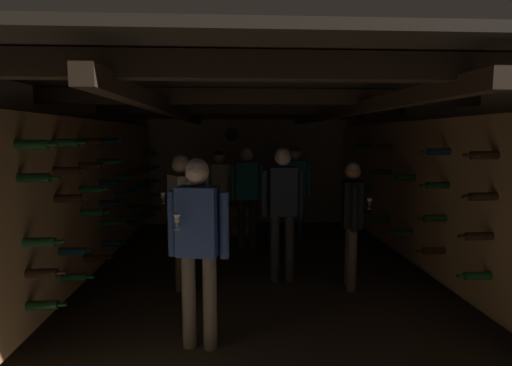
# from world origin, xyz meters

# --- Properties ---
(ground_plane) EXTENTS (8.40, 8.40, 0.00)m
(ground_plane) POSITION_xyz_m (0.00, 0.00, 0.00)
(ground_plane) COLOR #473D33
(room_shell) EXTENTS (4.72, 6.52, 2.41)m
(room_shell) POSITION_xyz_m (-0.01, 0.27, 1.41)
(room_shell) COLOR tan
(room_shell) RESTS_ON ground_plane
(wine_crate_stack) EXTENTS (0.52, 0.35, 0.60)m
(wine_crate_stack) POSITION_xyz_m (-0.20, 2.21, 0.30)
(wine_crate_stack) COLOR #A37547
(wine_crate_stack) RESTS_ON ground_plane
(display_bottle) EXTENTS (0.08, 0.08, 0.35)m
(display_bottle) POSITION_xyz_m (-0.09, 2.25, 0.74)
(display_bottle) COLOR #143819
(display_bottle) RESTS_ON wine_crate_stack
(person_host_center) EXTENTS (0.54, 0.23, 1.71)m
(person_host_center) POSITION_xyz_m (0.30, -0.21, 1.04)
(person_host_center) COLOR #2D2D33
(person_host_center) RESTS_ON ground_plane
(person_guest_far_left) EXTENTS (0.51, 0.33, 1.61)m
(person_guest_far_left) POSITION_xyz_m (-0.56, 1.66, 0.97)
(person_guest_far_left) COLOR #232D4C
(person_guest_far_left) RESTS_ON ground_plane
(person_guest_far_right) EXTENTS (0.54, 0.26, 1.67)m
(person_guest_far_right) POSITION_xyz_m (0.75, 1.66, 1.01)
(person_guest_far_right) COLOR #232D4C
(person_guest_far_right) RESTS_ON ground_plane
(person_guest_mid_right) EXTENTS (0.33, 0.53, 1.55)m
(person_guest_mid_right) POSITION_xyz_m (1.10, -0.51, 0.92)
(person_guest_mid_right) COLOR brown
(person_guest_mid_right) RESTS_ON ground_plane
(person_guest_near_left) EXTENTS (0.53, 0.33, 1.67)m
(person_guest_near_left) POSITION_xyz_m (-0.63, -1.80, 1.01)
(person_guest_near_left) COLOR brown
(person_guest_near_left) RESTS_ON ground_plane
(person_guest_mid_left) EXTENTS (0.43, 0.49, 1.65)m
(person_guest_mid_left) POSITION_xyz_m (-0.92, -0.55, 0.99)
(person_guest_mid_left) COLOR brown
(person_guest_mid_left) RESTS_ON ground_plane
(person_guest_rear_center) EXTENTS (0.54, 0.32, 1.67)m
(person_guest_rear_center) POSITION_xyz_m (-0.10, 1.25, 1.01)
(person_guest_rear_center) COLOR #2D2D33
(person_guest_rear_center) RESTS_ON ground_plane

